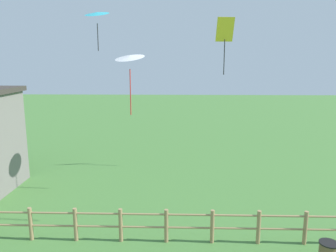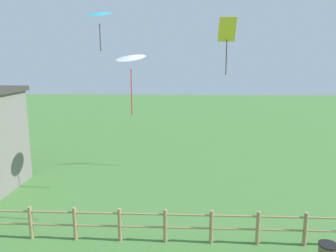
% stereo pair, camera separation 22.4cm
% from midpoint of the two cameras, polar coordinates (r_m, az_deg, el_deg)
% --- Properties ---
extents(wooden_fence, '(19.28, 0.14, 1.21)m').
position_cam_midpoint_polar(wooden_fence, '(11.86, -0.86, -16.70)').
color(wooden_fence, '#9E7F56').
rests_on(wooden_fence, ground_plane).
extents(kite_white_delta, '(1.80, 1.79, 2.86)m').
position_cam_midpoint_polar(kite_white_delta, '(15.11, -7.12, 11.71)').
color(kite_white_delta, white).
extents(kite_cyan_delta, '(1.59, 1.57, 2.23)m').
position_cam_midpoint_polar(kite_cyan_delta, '(19.09, -12.63, 18.57)').
color(kite_cyan_delta, '#2DB2C6').
extents(kite_yellow_diamond, '(1.00, 0.54, 3.06)m').
position_cam_midpoint_polar(kite_yellow_diamond, '(18.77, 9.54, 15.53)').
color(kite_yellow_diamond, yellow).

